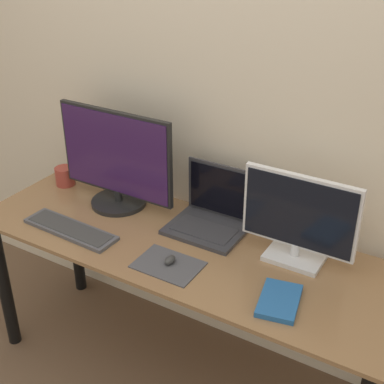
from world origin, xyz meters
The scene contains 10 objects.
wall_back centered at (0.00, 0.70, 1.25)m, with size 7.00×0.05×2.50m.
desk centered at (0.00, 0.32, 0.61)m, with size 1.85×0.63×0.75m.
monitor_left centered at (-0.43, 0.45, 0.97)m, with size 0.59×0.26×0.46m.
monitor_right centered at (0.45, 0.45, 0.93)m, with size 0.46×0.16×0.37m.
laptop centered at (0.04, 0.50, 0.82)m, with size 0.32×0.26×0.26m.
keyboard centered at (-0.46, 0.15, 0.76)m, with size 0.45×0.14×0.02m.
mousepad centered at (0.04, 0.16, 0.75)m, with size 0.26×0.18×0.00m.
mouse centered at (0.04, 0.17, 0.77)m, with size 0.04×0.06×0.03m.
book centered at (0.50, 0.17, 0.76)m, with size 0.17×0.23×0.02m.
mug centered at (-0.78, 0.47, 0.80)m, with size 0.10×0.10×0.09m.
Camera 1 is at (0.99, -1.26, 1.99)m, focal length 50.00 mm.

